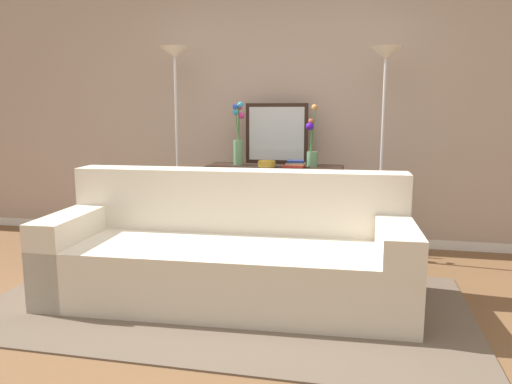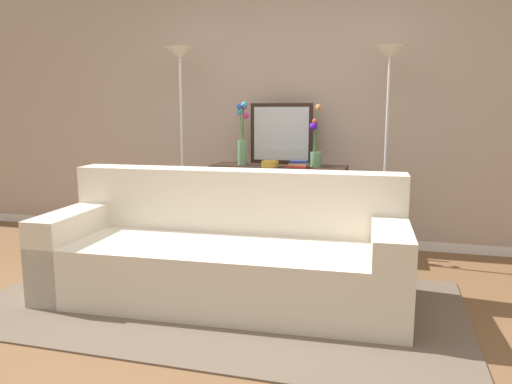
{
  "view_description": "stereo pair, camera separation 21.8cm",
  "coord_description": "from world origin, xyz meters",
  "px_view_note": "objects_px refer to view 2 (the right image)",
  "views": [
    {
      "loc": [
        0.71,
        -2.56,
        1.32
      ],
      "look_at": [
        -0.11,
        1.25,
        0.66
      ],
      "focal_mm": 34.4,
      "sensor_mm": 36.0,
      "label": 1
    },
    {
      "loc": [
        0.92,
        -2.5,
        1.32
      ],
      "look_at": [
        -0.11,
        1.25,
        0.66
      ],
      "focal_mm": 34.4,
      "sensor_mm": 36.0,
      "label": 2
    }
  ],
  "objects_px": {
    "vase_short_flowers": "(316,145)",
    "book_row_under_console": "(247,242)",
    "fruit_bowl": "(270,164)",
    "console_table": "(278,192)",
    "wall_mirror": "(281,134)",
    "floor_lamp_right": "(388,94)",
    "floor_lamp_left": "(181,92)",
    "vase_tall_flowers": "(243,138)",
    "couch": "(226,254)",
    "book_stack": "(298,164)"
  },
  "relations": [
    {
      "from": "fruit_bowl",
      "to": "wall_mirror",
      "type": "bearing_deg",
      "value": 81.83
    },
    {
      "from": "book_row_under_console",
      "to": "couch",
      "type": "bearing_deg",
      "value": -80.38
    },
    {
      "from": "couch",
      "to": "floor_lamp_right",
      "type": "bearing_deg",
      "value": 47.6
    },
    {
      "from": "couch",
      "to": "floor_lamp_left",
      "type": "distance_m",
      "value": 1.85
    },
    {
      "from": "vase_short_flowers",
      "to": "book_row_under_console",
      "type": "xyz_separation_m",
      "value": [
        -0.65,
        0.0,
        -0.95
      ]
    },
    {
      "from": "vase_tall_flowers",
      "to": "vase_short_flowers",
      "type": "bearing_deg",
      "value": 1.16
    },
    {
      "from": "wall_mirror",
      "to": "book_row_under_console",
      "type": "relative_size",
      "value": 1.54
    },
    {
      "from": "couch",
      "to": "console_table",
      "type": "xyz_separation_m",
      "value": [
        0.1,
        1.24,
        0.25
      ]
    },
    {
      "from": "couch",
      "to": "console_table",
      "type": "height_order",
      "value": "couch"
    },
    {
      "from": "console_table",
      "to": "book_row_under_console",
      "type": "height_order",
      "value": "console_table"
    },
    {
      "from": "floor_lamp_left",
      "to": "vase_short_flowers",
      "type": "height_order",
      "value": "floor_lamp_left"
    },
    {
      "from": "book_row_under_console",
      "to": "book_stack",
      "type": "bearing_deg",
      "value": -12.22
    },
    {
      "from": "couch",
      "to": "book_row_under_console",
      "type": "xyz_separation_m",
      "value": [
        -0.21,
        1.24,
        -0.25
      ]
    },
    {
      "from": "vase_short_flowers",
      "to": "book_row_under_console",
      "type": "height_order",
      "value": "vase_short_flowers"
    },
    {
      "from": "floor_lamp_right",
      "to": "vase_short_flowers",
      "type": "xyz_separation_m",
      "value": [
        -0.62,
        0.08,
        -0.44
      ]
    },
    {
      "from": "vase_short_flowers",
      "to": "fruit_bowl",
      "type": "distance_m",
      "value": 0.44
    },
    {
      "from": "floor_lamp_right",
      "to": "book_stack",
      "type": "xyz_separation_m",
      "value": [
        -0.75,
        -0.03,
        -0.61
      ]
    },
    {
      "from": "vase_short_flowers",
      "to": "fruit_bowl",
      "type": "height_order",
      "value": "vase_short_flowers"
    },
    {
      "from": "book_row_under_console",
      "to": "fruit_bowl",
      "type": "bearing_deg",
      "value": -25.27
    },
    {
      "from": "wall_mirror",
      "to": "book_stack",
      "type": "relative_size",
      "value": 3.05
    },
    {
      "from": "book_row_under_console",
      "to": "floor_lamp_right",
      "type": "bearing_deg",
      "value": -3.6
    },
    {
      "from": "couch",
      "to": "wall_mirror",
      "type": "distance_m",
      "value": 1.6
    },
    {
      "from": "wall_mirror",
      "to": "fruit_bowl",
      "type": "xyz_separation_m",
      "value": [
        -0.04,
        -0.28,
        -0.26
      ]
    },
    {
      "from": "book_row_under_console",
      "to": "console_table",
      "type": "bearing_deg",
      "value": 0.0
    },
    {
      "from": "vase_tall_flowers",
      "to": "book_row_under_console",
      "type": "bearing_deg",
      "value": 23.36
    },
    {
      "from": "console_table",
      "to": "fruit_bowl",
      "type": "bearing_deg",
      "value": -113.8
    },
    {
      "from": "fruit_bowl",
      "to": "console_table",
      "type": "bearing_deg",
      "value": 66.2
    },
    {
      "from": "wall_mirror",
      "to": "fruit_bowl",
      "type": "bearing_deg",
      "value": -98.17
    },
    {
      "from": "console_table",
      "to": "vase_tall_flowers",
      "type": "relative_size",
      "value": 2.14
    },
    {
      "from": "couch",
      "to": "fruit_bowl",
      "type": "distance_m",
      "value": 1.24
    },
    {
      "from": "floor_lamp_left",
      "to": "vase_tall_flowers",
      "type": "height_order",
      "value": "floor_lamp_left"
    },
    {
      "from": "console_table",
      "to": "book_stack",
      "type": "bearing_deg",
      "value": -28.68
    },
    {
      "from": "couch",
      "to": "console_table",
      "type": "bearing_deg",
      "value": 85.35
    },
    {
      "from": "floor_lamp_left",
      "to": "console_table",
      "type": "bearing_deg",
      "value": 4.91
    },
    {
      "from": "book_row_under_console",
      "to": "wall_mirror",
      "type": "bearing_deg",
      "value": 28.18
    },
    {
      "from": "couch",
      "to": "floor_lamp_right",
      "type": "relative_size",
      "value": 1.37
    },
    {
      "from": "couch",
      "to": "book_stack",
      "type": "height_order",
      "value": "couch"
    },
    {
      "from": "couch",
      "to": "vase_tall_flowers",
      "type": "height_order",
      "value": "vase_tall_flowers"
    },
    {
      "from": "console_table",
      "to": "wall_mirror",
      "type": "height_order",
      "value": "wall_mirror"
    },
    {
      "from": "wall_mirror",
      "to": "vase_short_flowers",
      "type": "xyz_separation_m",
      "value": [
        0.35,
        -0.16,
        -0.09
      ]
    },
    {
      "from": "console_table",
      "to": "wall_mirror",
      "type": "xyz_separation_m",
      "value": [
        -0.01,
        0.16,
        0.54
      ]
    },
    {
      "from": "wall_mirror",
      "to": "fruit_bowl",
      "type": "distance_m",
      "value": 0.38
    },
    {
      "from": "couch",
      "to": "floor_lamp_right",
      "type": "distance_m",
      "value": 1.94
    },
    {
      "from": "console_table",
      "to": "vase_short_flowers",
      "type": "bearing_deg",
      "value": -0.14
    },
    {
      "from": "fruit_bowl",
      "to": "book_row_under_console",
      "type": "height_order",
      "value": "fruit_bowl"
    },
    {
      "from": "couch",
      "to": "vase_short_flowers",
      "type": "distance_m",
      "value": 1.48
    },
    {
      "from": "console_table",
      "to": "floor_lamp_right",
      "type": "relative_size",
      "value": 0.68
    },
    {
      "from": "wall_mirror",
      "to": "vase_tall_flowers",
      "type": "distance_m",
      "value": 0.38
    },
    {
      "from": "wall_mirror",
      "to": "vase_tall_flowers",
      "type": "relative_size",
      "value": 1.03
    },
    {
      "from": "floor_lamp_right",
      "to": "book_row_under_console",
      "type": "bearing_deg",
      "value": 176.4
    }
  ]
}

